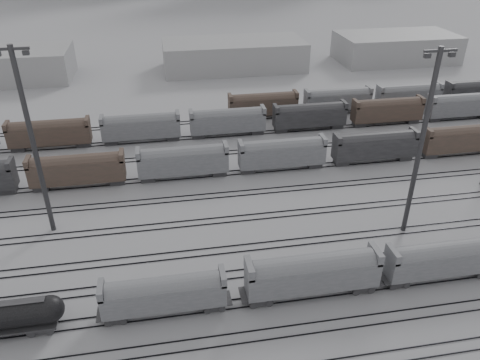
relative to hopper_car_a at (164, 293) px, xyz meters
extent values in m
plane|color=#A5A5A9|center=(13.25, -1.00, -2.99)|extent=(900.00, 900.00, 0.00)
cube|color=black|center=(13.25, -5.72, -2.91)|extent=(220.00, 0.07, 0.16)
cube|color=black|center=(13.25, -4.28, -2.91)|extent=(220.00, 0.07, 0.16)
cube|color=black|center=(13.25, -0.72, -2.91)|extent=(220.00, 0.07, 0.16)
cube|color=black|center=(13.25, 0.72, -2.91)|extent=(220.00, 0.07, 0.16)
cube|color=black|center=(13.25, 4.28, -2.91)|extent=(220.00, 0.07, 0.16)
cube|color=black|center=(13.25, 5.72, -2.91)|extent=(220.00, 0.07, 0.16)
cube|color=black|center=(13.25, 9.28, -2.91)|extent=(220.00, 0.07, 0.16)
cube|color=black|center=(13.25, 10.72, -2.91)|extent=(220.00, 0.07, 0.16)
cube|color=black|center=(13.25, 16.28, -2.91)|extent=(220.00, 0.07, 0.16)
cube|color=black|center=(13.25, 17.72, -2.91)|extent=(220.00, 0.07, 0.16)
cube|color=black|center=(13.25, 23.28, -2.91)|extent=(220.00, 0.07, 0.16)
cube|color=black|center=(13.25, 24.72, -2.91)|extent=(220.00, 0.07, 0.16)
cube|color=black|center=(13.25, 30.28, -2.91)|extent=(220.00, 0.07, 0.16)
cube|color=black|center=(13.25, 31.72, -2.91)|extent=(220.00, 0.07, 0.16)
cube|color=black|center=(13.25, 38.28, -2.91)|extent=(220.00, 0.07, 0.16)
cube|color=black|center=(13.25, 39.72, -2.91)|extent=(220.00, 0.07, 0.16)
cube|color=black|center=(13.25, 46.28, -2.91)|extent=(220.00, 0.07, 0.16)
cube|color=black|center=(13.25, 47.72, -2.91)|extent=(220.00, 0.07, 0.16)
cube|color=black|center=(13.25, 54.28, -2.91)|extent=(220.00, 0.07, 0.16)
cube|color=black|center=(13.25, 55.72, -2.91)|extent=(220.00, 0.07, 0.16)
cube|color=black|center=(-13.11, 0.00, -2.44)|extent=(2.63, 2.12, 0.71)
sphere|color=black|center=(-11.85, 0.00, -0.32)|extent=(2.93, 2.93, 2.93)
cube|color=black|center=(-5.38, 0.00, -2.50)|extent=(2.33, 1.88, 0.63)
cube|color=black|center=(5.38, 0.00, -2.50)|extent=(2.33, 1.88, 0.63)
cube|color=slate|center=(0.00, 0.00, -0.39)|extent=(13.46, 2.69, 2.87)
cylinder|color=slate|center=(0.00, 0.00, 0.68)|extent=(12.20, 2.60, 2.60)
cube|color=slate|center=(-6.46, 0.00, 1.40)|extent=(0.63, 2.69, 1.26)
cube|color=slate|center=(6.46, 0.00, 1.40)|extent=(0.63, 2.69, 1.26)
cone|color=black|center=(0.00, 0.00, -2.14)|extent=(2.15, 2.15, 0.81)
cube|color=black|center=(10.65, 0.00, -2.43)|extent=(2.66, 2.15, 0.72)
cube|color=black|center=(22.92, 0.00, -2.43)|extent=(2.66, 2.15, 0.72)
cube|color=slate|center=(16.79, 0.00, -0.03)|extent=(15.34, 3.07, 3.27)
cylinder|color=slate|center=(16.79, 0.00, 1.20)|extent=(13.91, 2.97, 2.97)
cube|color=slate|center=(9.42, 0.00, 2.02)|extent=(0.72, 3.07, 1.43)
cube|color=slate|center=(24.15, 0.00, 2.02)|extent=(0.72, 3.07, 1.43)
cone|color=black|center=(16.79, 0.00, -2.02)|extent=(2.45, 2.45, 0.92)
cube|color=black|center=(27.45, 0.00, -2.47)|extent=(2.46, 1.99, 0.66)
cube|color=slate|center=(33.14, 0.00, -0.25)|extent=(14.21, 2.84, 3.03)
cylinder|color=slate|center=(33.14, 0.00, 0.89)|extent=(12.89, 2.75, 2.75)
cube|color=slate|center=(26.32, 0.00, 1.65)|extent=(0.66, 2.84, 1.33)
cone|color=black|center=(33.14, 0.00, -2.09)|extent=(2.27, 2.27, 0.85)
cylinder|color=#353537|center=(-15.03, 18.95, 9.94)|extent=(0.66, 0.66, 25.86)
cube|color=#353537|center=(-15.03, 18.95, 22.35)|extent=(4.14, 0.31, 0.31)
cube|color=#353537|center=(-13.48, 18.95, 21.83)|extent=(0.72, 0.52, 0.52)
cylinder|color=#353537|center=(33.64, 10.22, 9.84)|extent=(0.66, 0.66, 25.66)
cube|color=#353537|center=(33.64, 10.22, 22.16)|extent=(4.11, 0.31, 0.31)
cube|color=#353537|center=(32.10, 10.22, 21.64)|extent=(0.72, 0.51, 0.51)
cube|color=#353537|center=(35.18, 10.22, 21.64)|extent=(0.72, 0.51, 0.51)
cube|color=#4E3A31|center=(-12.75, 31.00, -0.19)|extent=(15.00, 3.00, 5.60)
cube|color=slate|center=(4.25, 31.00, -0.19)|extent=(15.00, 3.00, 5.60)
cube|color=slate|center=(21.25, 31.00, -0.19)|extent=(15.00, 3.00, 5.60)
cube|color=black|center=(38.25, 31.00, -0.19)|extent=(15.00, 3.00, 5.60)
cube|color=#4E3A31|center=(55.25, 31.00, -0.19)|extent=(15.00, 3.00, 5.60)
cube|color=#4E3A31|center=(-19.75, 47.00, -0.19)|extent=(15.00, 3.00, 5.60)
cube|color=slate|center=(-2.75, 47.00, -0.19)|extent=(15.00, 3.00, 5.60)
cube|color=slate|center=(14.25, 47.00, -0.19)|extent=(15.00, 3.00, 5.60)
cube|color=black|center=(31.25, 47.00, -0.19)|extent=(15.00, 3.00, 5.60)
cube|color=#4E3A31|center=(48.25, 47.00, -0.19)|extent=(15.00, 3.00, 5.60)
cube|color=slate|center=(65.25, 47.00, -0.19)|extent=(15.00, 3.00, 5.60)
cube|color=#4E3A31|center=(23.25, 55.00, -0.19)|extent=(15.00, 3.00, 5.60)
cube|color=slate|center=(40.25, 55.00, -0.19)|extent=(15.00, 3.00, 5.60)
cube|color=slate|center=(57.25, 55.00, -0.19)|extent=(15.00, 3.00, 5.60)
cube|color=black|center=(74.25, 55.00, -0.19)|extent=(15.00, 3.00, 5.60)
cube|color=gray|center=(23.25, 94.00, 1.01)|extent=(40.00, 18.00, 8.00)
cube|color=gray|center=(73.25, 94.00, 1.01)|extent=(35.00, 18.00, 8.00)
camera|label=1|loc=(1.46, -38.98, 35.54)|focal=35.00mm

